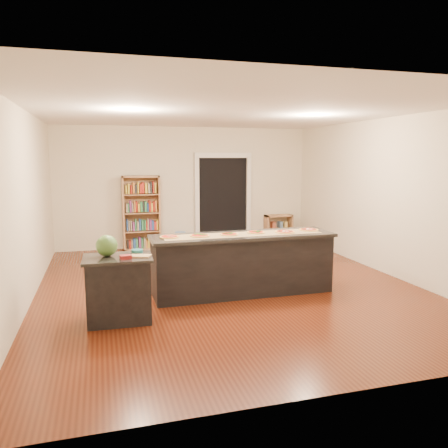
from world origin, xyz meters
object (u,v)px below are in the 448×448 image
object	(u,v)px
low_shelf	(278,228)
waste_bin	(180,240)
watermelon	(107,246)
kitchen_island	(243,264)
side_counter	(119,289)
bookshelf	(141,213)

from	to	relation	value
low_shelf	waste_bin	bearing A→B (deg)	-178.38
waste_bin	watermelon	size ratio (longest dim) A/B	1.37
kitchen_island	side_counter	xyz separation A→B (m)	(-1.90, -0.68, -0.04)
kitchen_island	waste_bin	bearing A→B (deg)	94.57
kitchen_island	watermelon	xyz separation A→B (m)	(-2.03, -0.61, 0.52)
waste_bin	watermelon	distance (m)	4.70
low_shelf	waste_bin	xyz separation A→B (m)	(-2.50, -0.07, -0.15)
side_counter	low_shelf	size ratio (longest dim) A/B	1.26
kitchen_island	waste_bin	xyz separation A→B (m)	(-0.32, 3.69, -0.28)
kitchen_island	bookshelf	distance (m)	3.96
side_counter	watermelon	size ratio (longest dim) A/B	3.14
side_counter	waste_bin	xyz separation A→B (m)	(1.58, 4.37, -0.24)
bookshelf	kitchen_island	bearing A→B (deg)	-72.36
kitchen_island	bookshelf	bearing A→B (deg)	107.32
kitchen_island	watermelon	world-z (taller)	watermelon
bookshelf	watermelon	distance (m)	4.45
waste_bin	watermelon	bearing A→B (deg)	-111.71
kitchen_island	side_counter	size ratio (longest dim) A/B	3.30
side_counter	waste_bin	bearing A→B (deg)	71.94
low_shelf	watermelon	xyz separation A→B (m)	(-4.21, -4.37, 0.65)
low_shelf	watermelon	size ratio (longest dim) A/B	2.49
waste_bin	watermelon	world-z (taller)	watermelon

